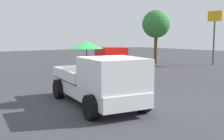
{
  "coord_description": "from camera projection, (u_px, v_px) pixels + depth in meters",
  "views": [
    {
      "loc": [
        8.81,
        -6.08,
        2.63
      ],
      "look_at": [
        -1.19,
        1.68,
        1.1
      ],
      "focal_mm": 45.56,
      "sensor_mm": 36.0,
      "label": 1
    }
  ],
  "objects": [
    {
      "name": "pickup_truck_red",
      "position": [
        117.0,
        61.0,
        19.72
      ],
      "size": [
        5.07,
        2.95,
        1.8
      ],
      "rotation": [
        0.0,
        0.0,
        2.93
      ],
      "color": "black",
      "rests_on": "ground"
    },
    {
      "name": "ground_plane",
      "position": [
        97.0,
        104.0,
        10.93
      ],
      "size": [
        80.0,
        80.0,
        0.0
      ],
      "primitive_type": "plane",
      "color": "#38383D"
    },
    {
      "name": "tree_by_lot",
      "position": [
        156.0,
        24.0,
        26.65
      ],
      "size": [
        2.61,
        2.61,
        5.04
      ],
      "color": "brown",
      "rests_on": "ground"
    },
    {
      "name": "pickup_truck_main",
      "position": [
        101.0,
        81.0,
        10.4
      ],
      "size": [
        5.31,
        3.0,
        2.41
      ],
      "rotation": [
        0.0,
        0.0,
        -0.19
      ],
      "color": "black",
      "rests_on": "ground"
    },
    {
      "name": "motel_sign",
      "position": [
        214.0,
        27.0,
        25.33
      ],
      "size": [
        1.4,
        0.16,
        4.83
      ],
      "color": "#59595B",
      "rests_on": "ground"
    }
  ]
}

